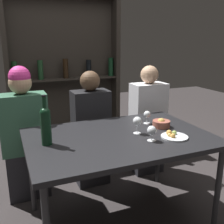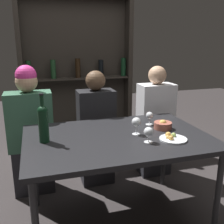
{
  "view_description": "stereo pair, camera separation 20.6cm",
  "coord_description": "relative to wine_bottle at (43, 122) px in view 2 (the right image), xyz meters",
  "views": [
    {
      "loc": [
        -0.77,
        -1.7,
        1.44
      ],
      "look_at": [
        0.0,
        0.14,
        0.89
      ],
      "focal_mm": 42.0,
      "sensor_mm": 36.0,
      "label": 1
    },
    {
      "loc": [
        -0.57,
        -1.77,
        1.44
      ],
      "look_at": [
        0.0,
        0.14,
        0.89
      ],
      "focal_mm": 42.0,
      "sensor_mm": 36.0,
      "label": 2
    }
  ],
  "objects": [
    {
      "name": "wine_bottle",
      "position": [
        0.0,
        0.0,
        0.0
      ],
      "size": [
        0.07,
        0.07,
        0.35
      ],
      "color": "black",
      "rests_on": "dining_table"
    },
    {
      "name": "wine_glass_0",
      "position": [
        0.7,
        -0.22,
        -0.07
      ],
      "size": [
        0.07,
        0.07,
        0.11
      ],
      "color": "silver",
      "rests_on": "dining_table"
    },
    {
      "name": "wine_glass_2",
      "position": [
        0.88,
        0.14,
        -0.07
      ],
      "size": [
        0.06,
        0.06,
        0.11
      ],
      "color": "silver",
      "rests_on": "dining_table"
    },
    {
      "name": "seated_person_left",
      "position": [
        -0.1,
        0.63,
        -0.3
      ],
      "size": [
        0.41,
        0.22,
        1.23
      ],
      "color": "#26262B",
      "rests_on": "ground_plane"
    },
    {
      "name": "food_plate_0",
      "position": [
        0.89,
        -0.22,
        -0.14
      ],
      "size": [
        0.2,
        0.2,
        0.05
      ],
      "color": "silver",
      "rests_on": "dining_table"
    },
    {
      "name": "seated_person_center",
      "position": [
        0.53,
        0.63,
        -0.34
      ],
      "size": [
        0.36,
        0.22,
        1.16
      ],
      "color": "#26262B",
      "rests_on": "ground_plane"
    },
    {
      "name": "snack_bowl",
      "position": [
        0.94,
        0.02,
        -0.12
      ],
      "size": [
        0.14,
        0.14,
        0.08
      ],
      "color": "#995142",
      "rests_on": "dining_table"
    },
    {
      "name": "seated_person_right",
      "position": [
        1.18,
        0.63,
        -0.33
      ],
      "size": [
        0.37,
        0.22,
        1.19
      ],
      "color": "#26262B",
      "rests_on": "ground_plane"
    },
    {
      "name": "wine_glass_1",
      "position": [
        0.68,
        -0.04,
        -0.05
      ],
      "size": [
        0.07,
        0.07,
        0.13
      ],
      "color": "silver",
      "rests_on": "dining_table"
    },
    {
      "name": "ground_plane",
      "position": [
        0.53,
        -0.03,
        -0.89
      ],
      "size": [
        10.0,
        10.0,
        0.0
      ],
      "primitive_type": "plane",
      "color": "#332D2D"
    },
    {
      "name": "wine_rack_wall",
      "position": [
        0.53,
        1.73,
        0.25
      ],
      "size": [
        1.49,
        0.21,
        2.26
      ],
      "color": "#28231E",
      "rests_on": "ground_plane"
    },
    {
      "name": "dining_table",
      "position": [
        0.53,
        -0.03,
        -0.21
      ],
      "size": [
        1.37,
        0.94,
        0.74
      ],
      "color": "black",
      "rests_on": "ground_plane"
    }
  ]
}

